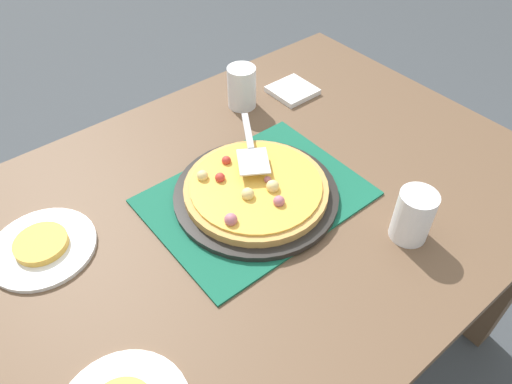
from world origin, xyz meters
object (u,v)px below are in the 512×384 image
Objects in this scene: pizza_pan at (256,194)px; napkin_stack at (292,90)px; cup_near at (242,87)px; plate_near_left at (43,248)px; cup_far at (413,216)px; pizza at (255,188)px; served_slice_left at (41,244)px; pizza_server at (251,148)px.

napkin_stack is (0.36, 0.27, -0.01)m from pizza_pan.
napkin_stack is at bearing -15.62° from cup_near.
plate_near_left is 0.78m from cup_far.
pizza is 0.47m from served_slice_left.
napkin_stack is at bearing 72.37° from cup_far.
cup_far is at bearing -36.19° from plate_near_left.
pizza_server is 0.37m from napkin_stack.
cup_near reaches higher than plate_near_left.
pizza is 0.35m from cup_far.
pizza reaches higher than plate_near_left.
pizza_pan is 0.45m from napkin_stack.
cup_near reaches higher than pizza.
pizza_pan is at bearing -142.94° from napkin_stack.
cup_far is 0.40m from pizza_server.
served_slice_left is at bearing 170.52° from pizza_server.
served_slice_left is 0.50m from pizza_server.
plate_near_left is 0.81m from napkin_stack.
cup_far is (0.18, -0.29, 0.05)m from pizza_pan.
cup_far is (0.18, -0.29, 0.03)m from pizza.
pizza is 0.38m from cup_near.
pizza_server reaches higher than pizza.
cup_near and cup_far have the same top height.
pizza_pan is 0.38m from cup_near.
pizza is 1.50× the size of plate_near_left.
cup_near reaches higher than served_slice_left.
cup_near is 0.61m from cup_far.
served_slice_left is (-0.44, 0.17, 0.01)m from pizza_pan.
cup_near is at bearing 87.74° from cup_far.
cup_near reaches higher than pizza_server.
pizza_server is at bearing 109.32° from cup_far.
napkin_stack is at bearing 31.58° from pizza_server.
cup_near is 0.55× the size of pizza_server.
pizza_server is (-0.16, -0.23, 0.01)m from cup_near.
pizza is at bearing -20.62° from served_slice_left.
napkin_stack reaches higher than plate_near_left.
pizza_pan is 1.73× the size of plate_near_left.
napkin_stack is at bearing 36.95° from pizza.
plate_near_left is 2.00× the size of served_slice_left.
pizza is 0.46m from napkin_stack.
plate_near_left is at bearing 159.47° from pizza_pan.
pizza_pan is 0.47m from plate_near_left.
plate_near_left is at bearing -172.29° from napkin_stack.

